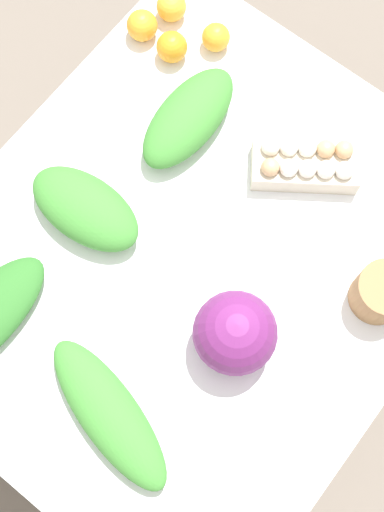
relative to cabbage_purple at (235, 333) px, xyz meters
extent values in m
plane|color=#70665B|center=(-0.10, -0.19, -0.86)|extent=(8.00, 8.00, 0.00)
cube|color=silver|center=(-0.10, -0.19, -0.11)|extent=(1.28, 1.09, 0.03)
cylinder|color=brown|center=(-0.68, -0.68, -0.49)|extent=(0.06, 0.06, 0.74)
sphere|color=#6B2366|center=(0.00, 0.00, 0.00)|extent=(0.19, 0.19, 0.19)
cube|color=beige|center=(-0.44, -0.12, -0.06)|extent=(0.24, 0.28, 0.06)
sphere|color=tan|center=(-0.51, -0.06, -0.02)|extent=(0.04, 0.04, 0.04)
sphere|color=tan|center=(-0.48, -0.10, -0.02)|extent=(0.04, 0.04, 0.04)
sphere|color=white|center=(-0.46, -0.13, -0.02)|extent=(0.04, 0.04, 0.04)
sphere|color=white|center=(-0.43, -0.17, -0.02)|extent=(0.04, 0.04, 0.04)
sphere|color=white|center=(-0.41, -0.20, -0.02)|extent=(0.04, 0.04, 0.04)
sphere|color=white|center=(-0.47, -0.03, -0.02)|extent=(0.04, 0.04, 0.04)
sphere|color=white|center=(-0.44, -0.07, -0.02)|extent=(0.04, 0.04, 0.04)
sphere|color=white|center=(-0.42, -0.10, -0.02)|extent=(0.04, 0.04, 0.04)
sphere|color=white|center=(-0.39, -0.14, -0.02)|extent=(0.04, 0.04, 0.04)
sphere|color=tan|center=(-0.37, -0.17, -0.02)|extent=(0.04, 0.04, 0.04)
cylinder|color=#997047|center=(-0.28, 0.20, -0.04)|extent=(0.13, 0.13, 0.11)
ellipsoid|color=#3D8433|center=(-0.36, -0.41, -0.04)|extent=(0.32, 0.15, 0.10)
ellipsoid|color=#3D8433|center=(0.30, -0.11, -0.05)|extent=(0.22, 0.41, 0.08)
ellipsoid|color=#3D8433|center=(-0.03, -0.45, -0.04)|extent=(0.17, 0.29, 0.10)
sphere|color=orange|center=(-0.49, -0.57, -0.05)|extent=(0.08, 0.08, 0.08)
sphere|color=#F9A833|center=(-0.58, -0.64, -0.05)|extent=(0.08, 0.08, 0.08)
sphere|color=orange|center=(-0.58, -0.50, -0.06)|extent=(0.07, 0.07, 0.07)
sphere|color=orange|center=(-0.49, -0.66, -0.05)|extent=(0.08, 0.08, 0.08)
camera|label=1|loc=(0.27, 0.10, 1.51)|focal=50.00mm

